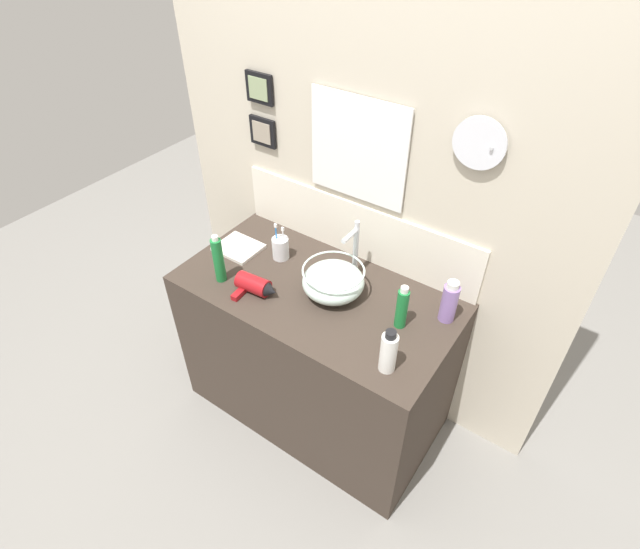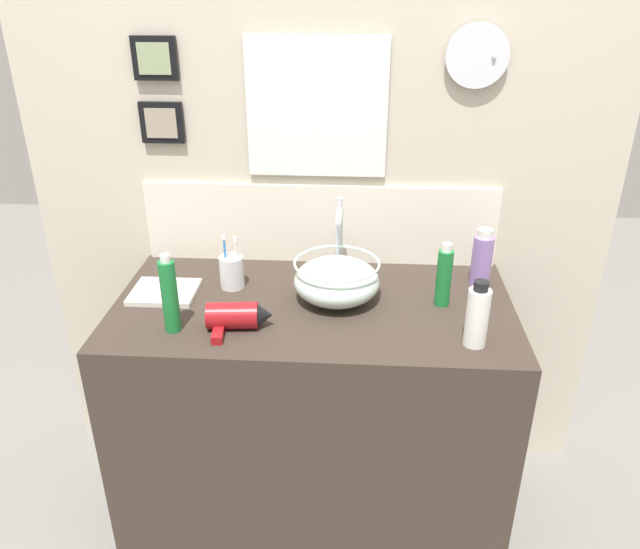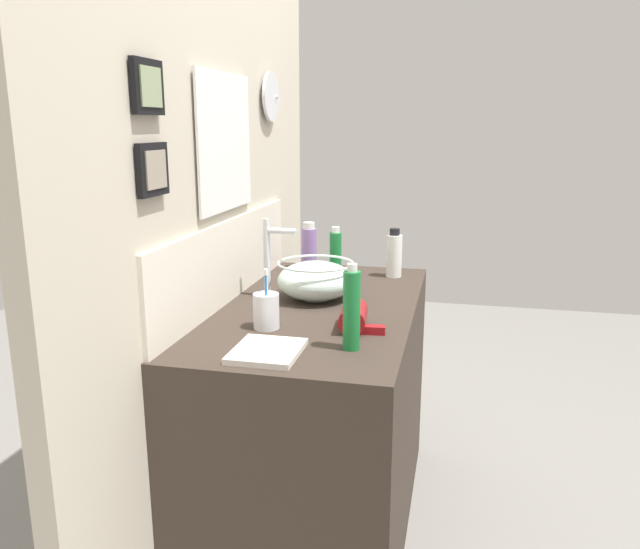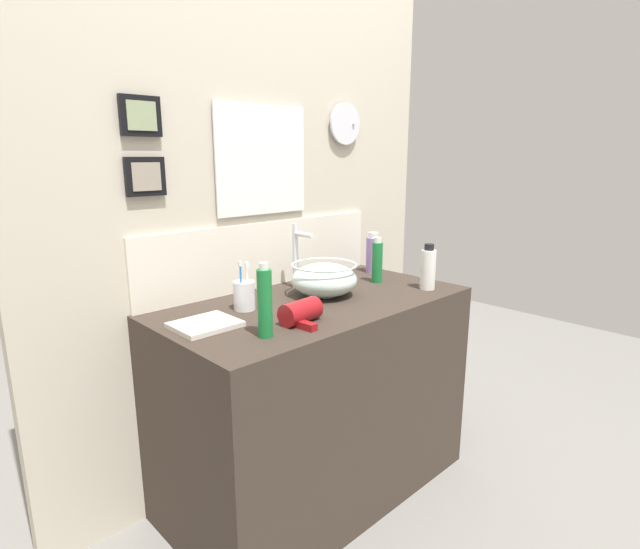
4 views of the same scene
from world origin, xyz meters
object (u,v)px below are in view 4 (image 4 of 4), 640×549
(hair_drier, at_px, (304,311))
(hand_towel, at_px, (205,324))
(faucet, at_px, (297,252))
(lotion_bottle, at_px, (265,302))
(spray_bottle, at_px, (373,254))
(soap_dispenser, at_px, (428,268))
(glass_bowl_sink, at_px, (324,279))
(shampoo_bottle, at_px, (377,261))
(toothbrush_cup, at_px, (244,295))

(hair_drier, height_order, hand_towel, hair_drier)
(hair_drier, distance_m, hand_towel, 0.33)
(faucet, xyz_separation_m, lotion_bottle, (-0.45, -0.37, -0.05))
(spray_bottle, relative_size, hand_towel, 0.96)
(hair_drier, height_order, soap_dispenser, soap_dispenser)
(lotion_bottle, xyz_separation_m, hand_towel, (-0.09, 0.21, -0.10))
(faucet, distance_m, soap_dispenser, 0.55)
(glass_bowl_sink, distance_m, soap_dispenser, 0.45)
(soap_dispenser, relative_size, shampoo_bottle, 0.96)
(faucet, height_order, hair_drier, faucet)
(hair_drier, xyz_separation_m, shampoo_bottle, (0.60, 0.18, 0.06))
(toothbrush_cup, relative_size, hand_towel, 0.91)
(toothbrush_cup, bearing_deg, hand_towel, -162.08)
(faucet, relative_size, shampoo_bottle, 1.36)
(hand_towel, bearing_deg, toothbrush_cup, 17.92)
(hair_drier, height_order, lotion_bottle, lotion_bottle)
(spray_bottle, bearing_deg, hand_towel, -172.42)
(soap_dispenser, bearing_deg, shampoo_bottle, 106.12)
(lotion_bottle, relative_size, hand_towel, 1.16)
(hair_drier, distance_m, lotion_bottle, 0.20)
(soap_dispenser, xyz_separation_m, lotion_bottle, (-0.84, 0.02, 0.02))
(shampoo_bottle, bearing_deg, faucet, 152.79)
(faucet, relative_size, hand_towel, 1.36)
(hair_drier, height_order, shampoo_bottle, shampoo_bottle)
(soap_dispenser, bearing_deg, spray_bottle, 78.78)
(glass_bowl_sink, xyz_separation_m, hand_towel, (-0.54, 0.00, -0.06))
(hair_drier, relative_size, soap_dispenser, 1.00)
(toothbrush_cup, distance_m, hand_towel, 0.22)
(glass_bowl_sink, distance_m, lotion_bottle, 0.50)
(toothbrush_cup, height_order, spray_bottle, spray_bottle)
(faucet, xyz_separation_m, soap_dispenser, (0.39, -0.39, -0.07))
(faucet, xyz_separation_m, toothbrush_cup, (-0.34, -0.09, -0.10))
(toothbrush_cup, xyz_separation_m, soap_dispenser, (0.72, -0.29, 0.03))
(faucet, bearing_deg, hand_towel, -163.75)
(glass_bowl_sink, height_order, hand_towel, glass_bowl_sink)
(hair_drier, bearing_deg, glass_bowl_sink, 33.71)
(hair_drier, distance_m, soap_dispenser, 0.66)
(soap_dispenser, bearing_deg, lotion_bottle, 178.61)
(toothbrush_cup, distance_m, lotion_bottle, 0.30)
(spray_bottle, bearing_deg, glass_bowl_sink, -163.40)
(glass_bowl_sink, relative_size, toothbrush_cup, 1.43)
(lotion_bottle, bearing_deg, spray_bottle, 20.52)
(glass_bowl_sink, xyz_separation_m, toothbrush_cup, (-0.34, 0.07, -0.01))
(glass_bowl_sink, height_order, toothbrush_cup, toothbrush_cup)
(glass_bowl_sink, bearing_deg, spray_bottle, 16.60)
(faucet, distance_m, toothbrush_cup, 0.36)
(faucet, relative_size, soap_dispenser, 1.42)
(soap_dispenser, xyz_separation_m, spray_bottle, (0.07, 0.36, 0.00))
(shampoo_bottle, xyz_separation_m, spray_bottle, (0.14, 0.14, -0.00))
(faucet, height_order, shampoo_bottle, faucet)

